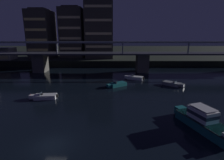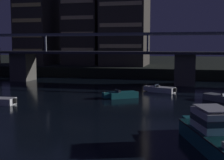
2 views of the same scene
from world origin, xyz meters
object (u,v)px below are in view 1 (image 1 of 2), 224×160
(river_bridge, at_px, (92,58))
(cabin_cruiser_near_left, at_px, (204,121))
(tower_west_low, at_px, (42,34))
(speedboat_mid_right, at_px, (135,78))
(speedboat_near_center, at_px, (118,84))
(speedboat_mid_center, at_px, (45,97))
(tower_west_tall, at_px, (73,33))
(speedboat_mid_left, at_px, (173,84))
(tower_central, at_px, (100,27))

(river_bridge, bearing_deg, cabin_cruiser_near_left, -62.66)
(tower_west_low, relative_size, speedboat_mid_right, 3.68)
(speedboat_near_center, distance_m, speedboat_mid_center, 16.01)
(tower_west_tall, distance_m, speedboat_mid_left, 48.01)
(river_bridge, relative_size, speedboat_mid_right, 20.01)
(tower_west_tall, height_order, speedboat_mid_center, tower_west_tall)
(river_bridge, distance_m, speedboat_near_center, 18.45)
(speedboat_near_center, height_order, speedboat_mid_right, same)
(tower_west_tall, height_order, tower_central, tower_central)
(river_bridge, height_order, tower_central, tower_central)
(cabin_cruiser_near_left, bearing_deg, river_bridge, 117.34)
(tower_west_low, relative_size, cabin_cruiser_near_left, 2.02)
(tower_west_tall, height_order, speedboat_mid_right, tower_west_tall)
(speedboat_mid_center, bearing_deg, speedboat_mid_right, 38.14)
(river_bridge, xyz_separation_m, tower_west_low, (-21.40, 17.35, 7.13))
(speedboat_mid_right, bearing_deg, tower_west_low, 141.30)
(speedboat_mid_right, bearing_deg, speedboat_mid_center, -141.86)
(speedboat_mid_left, bearing_deg, river_bridge, 142.67)
(cabin_cruiser_near_left, bearing_deg, speedboat_mid_left, 82.45)
(tower_west_low, xyz_separation_m, speedboat_mid_right, (33.92, -27.17, -11.06))
(speedboat_near_center, relative_size, speedboat_mid_left, 1.05)
(cabin_cruiser_near_left, xyz_separation_m, speedboat_near_center, (-10.42, 18.79, -0.64))
(tower_west_tall, distance_m, speedboat_mid_right, 38.58)
(tower_west_low, height_order, speedboat_mid_center, tower_west_low)
(tower_central, bearing_deg, speedboat_mid_left, -61.21)
(river_bridge, xyz_separation_m, tower_west_tall, (-9.75, 19.45, 7.73))
(cabin_cruiser_near_left, height_order, speedboat_mid_right, cabin_cruiser_near_left)
(tower_central, bearing_deg, tower_west_low, -175.63)
(tower_west_tall, distance_m, speedboat_near_center, 41.46)
(tower_west_tall, bearing_deg, speedboat_near_center, -63.95)
(tower_west_tall, xyz_separation_m, speedboat_mid_right, (22.27, -29.27, -11.66))
(cabin_cruiser_near_left, relative_size, speedboat_mid_left, 2.04)
(river_bridge, bearing_deg, tower_west_low, 140.97)
(river_bridge, height_order, tower_west_tall, tower_west_tall)
(tower_west_tall, bearing_deg, tower_central, -1.76)
(river_bridge, distance_m, speedboat_mid_right, 16.39)
(river_bridge, xyz_separation_m, speedboat_mid_left, (20.70, -15.79, -3.94))
(cabin_cruiser_near_left, bearing_deg, tower_west_low, 127.02)
(tower_west_tall, relative_size, speedboat_mid_center, 3.84)
(speedboat_near_center, bearing_deg, tower_west_low, 130.88)
(cabin_cruiser_near_left, bearing_deg, tower_west_tall, 117.09)
(river_bridge, distance_m, speedboat_mid_left, 26.33)
(tower_west_low, distance_m, tower_west_tall, 11.85)
(river_bridge, relative_size, speedboat_mid_center, 19.63)
(tower_west_low, height_order, speedboat_mid_right, tower_west_low)
(tower_central, height_order, speedboat_near_center, tower_central)
(tower_west_tall, height_order, speedboat_near_center, tower_west_tall)
(tower_central, xyz_separation_m, speedboat_near_center, (6.19, -35.39, -13.91))
(speedboat_near_center, bearing_deg, speedboat_mid_center, -149.49)
(river_bridge, xyz_separation_m, speedboat_mid_right, (12.52, -9.82, -3.94))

